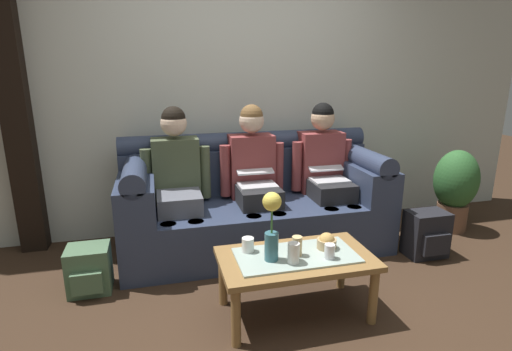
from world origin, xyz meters
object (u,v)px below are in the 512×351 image
object	(u,v)px
snack_bowl	(327,242)
backpack_left	(89,270)
cup_near_right	(294,253)
person_middle	(254,173)
cup_far_center	(297,246)
cup_far_left	(330,251)
cup_near_left	(248,245)
couch	(254,204)
person_left	(177,177)
coffee_table	(296,263)
person_right	(325,168)
flower_vase	(272,223)
potted_plant	(455,186)
backpack_right	(427,234)

from	to	relation	value
snack_bowl	backpack_left	size ratio (longest dim) A/B	0.38
cup_near_right	person_middle	bearing A→B (deg)	87.41
cup_far_center	cup_far_left	distance (m)	0.20
cup_near_left	backpack_left	size ratio (longest dim) A/B	0.28
couch	person_left	xyz separation A→B (m)	(-0.64, -0.00, 0.29)
cup_near_right	coffee_table	bearing A→B (deg)	61.70
person_right	flower_vase	distance (m)	1.36
cup_near_right	flower_vase	bearing A→B (deg)	149.38
couch	person_middle	bearing A→B (deg)	-90.00
cup_near_left	coffee_table	bearing A→B (deg)	-22.31
cup_near_right	backpack_left	bearing A→B (deg)	150.79
flower_vase	potted_plant	bearing A→B (deg)	24.46
snack_bowl	backpack_right	bearing A→B (deg)	22.53
person_middle	backpack_left	world-z (taller)	person_middle
backpack_left	coffee_table	bearing A→B (deg)	-24.79
couch	potted_plant	world-z (taller)	couch
backpack_left	cup_far_center	bearing A→B (deg)	-25.17
couch	cup_far_left	xyz separation A→B (m)	(0.18, -1.16, 0.08)
cup_near_right	cup_far_left	xyz separation A→B (m)	(0.23, 0.00, -0.02)
flower_vase	backpack_left	size ratio (longest dim) A/B	1.29
flower_vase	snack_bowl	size ratio (longest dim) A/B	3.43
backpack_left	backpack_right	distance (m)	2.62
couch	potted_plant	size ratio (longest dim) A/B	2.83
coffee_table	person_left	bearing A→B (deg)	121.30
person_left	person_right	size ratio (longest dim) A/B	1.00
cup_near_right	backpack_right	xyz separation A→B (m)	(1.38, 0.59, -0.28)
cup_far_center	backpack_left	distance (m)	1.47
coffee_table	cup_near_left	xyz separation A→B (m)	(-0.28, 0.11, 0.11)
person_middle	couch	bearing A→B (deg)	90.00
person_left	flower_vase	xyz separation A→B (m)	(0.48, -1.09, -0.01)
couch	snack_bowl	xyz separation A→B (m)	(0.22, -1.02, 0.08)
person_left	person_middle	distance (m)	0.64
cup_far_left	backpack_right	distance (m)	1.32
person_middle	backpack_right	distance (m)	1.51
person_left	flower_vase	world-z (taller)	person_left
cup_far_left	person_right	bearing A→B (deg)	68.00
flower_vase	person_middle	bearing A→B (deg)	81.23
backpack_right	potted_plant	size ratio (longest dim) A/B	0.49
flower_vase	snack_bowl	bearing A→B (deg)	9.73
flower_vase	backpack_right	bearing A→B (deg)	19.39
cup_near_right	cup_far_center	bearing A→B (deg)	58.40
person_left	backpack_right	size ratio (longest dim) A/B	3.21
person_middle	flower_vase	bearing A→B (deg)	-98.77
coffee_table	cup_far_center	world-z (taller)	cup_far_center
cup_near_right	backpack_left	distance (m)	1.46
person_right	coffee_table	bearing A→B (deg)	-121.32
couch	backpack_right	distance (m)	1.45
person_left	cup_far_left	xyz separation A→B (m)	(0.82, -1.15, -0.21)
person_left	coffee_table	world-z (taller)	person_left
snack_bowl	cup_far_left	xyz separation A→B (m)	(-0.04, -0.13, 0.00)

